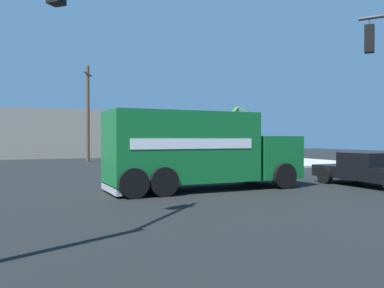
% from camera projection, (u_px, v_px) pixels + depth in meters
% --- Properties ---
extents(ground_plane, '(100.00, 100.00, 0.00)m').
position_uv_depth(ground_plane, '(182.00, 189.00, 15.06)').
color(ground_plane, black).
extents(sidewalk_corner_far, '(11.50, 11.50, 0.14)m').
position_uv_depth(sidewalk_corner_far, '(269.00, 162.00, 31.84)').
color(sidewalk_corner_far, '#B2ADA0').
rests_on(sidewalk_corner_far, ground).
extents(delivery_truck, '(7.63, 2.90, 2.94)m').
position_uv_depth(delivery_truck, '(198.00, 150.00, 15.06)').
color(delivery_truck, '#146B2D').
rests_on(delivery_truck, ground).
extents(pickup_black, '(2.25, 5.20, 1.38)m').
position_uv_depth(pickup_black, '(373.00, 169.00, 15.94)').
color(pickup_black, black).
rests_on(pickup_black, ground).
extents(vending_machine_red, '(1.15, 1.17, 1.85)m').
position_uv_depth(vending_machine_red, '(255.00, 150.00, 31.23)').
color(vending_machine_red, yellow).
rests_on(vending_machine_red, sidewalk_corner_far).
extents(palm_tree_far, '(2.52, 2.46, 4.68)m').
position_uv_depth(palm_tree_far, '(238.00, 124.00, 34.21)').
color(palm_tree_far, '#7A6647').
rests_on(palm_tree_far, sidewalk_corner_far).
extents(utility_pole, '(0.97, 2.07, 8.15)m').
position_uv_depth(utility_pole, '(88.00, 112.00, 33.31)').
color(utility_pole, brown).
rests_on(utility_pole, ground).
extents(building_backdrop, '(19.23, 6.00, 4.91)m').
position_uv_depth(building_backdrop, '(41.00, 134.00, 40.53)').
color(building_backdrop, gray).
rests_on(building_backdrop, ground).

